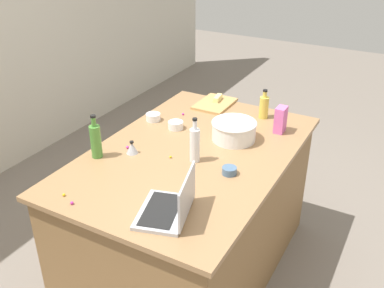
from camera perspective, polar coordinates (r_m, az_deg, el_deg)
ground_plane at (r=3.14m, az=0.00°, el=-15.51°), size 12.00×12.00×0.00m
island_counter at (r=2.84m, az=0.00°, el=-8.90°), size 1.66×1.09×0.90m
laptop at (r=2.06m, az=-2.74°, el=-8.10°), size 0.36×0.31×0.22m
mixing_bowl_large at (r=2.72m, az=5.46°, el=1.79°), size 0.28×0.28×0.12m
bottle_vinegar at (r=2.45m, az=0.36°, el=-0.01°), size 0.06×0.06×0.27m
bottle_olive at (r=2.56m, az=-12.39°, el=0.46°), size 0.06×0.06×0.26m
bottle_oil at (r=3.04m, az=9.32°, el=4.81°), size 0.06×0.06×0.20m
cutting_board at (r=3.24m, az=2.98°, el=5.25°), size 0.32×0.23×0.02m
butter_stick_left at (r=3.27m, az=3.36°, el=5.97°), size 0.11×0.05×0.04m
ramekin_small at (r=2.99m, az=-5.06°, el=3.51°), size 0.10×0.10×0.05m
ramekin_medium at (r=2.87m, az=-2.13°, el=2.48°), size 0.10×0.10×0.05m
ramekin_wide at (r=2.38m, az=4.87°, el=-3.46°), size 0.08×0.08×0.04m
kitchen_timer at (r=2.59m, az=-7.80°, el=-0.47°), size 0.07×0.07×0.08m
candy_bag at (r=2.85m, az=11.42°, el=3.11°), size 0.09×0.06×0.17m
candy_0 at (r=2.53m, az=-2.80°, el=-1.68°), size 0.01×0.01×0.01m
candy_2 at (r=2.66m, az=-8.38°, el=-0.42°), size 0.02×0.02×0.02m
candy_4 at (r=2.22m, az=-15.32°, el=-7.39°), size 0.02×0.02×0.02m
candy_5 at (r=3.07m, az=-1.17°, el=3.92°), size 0.02×0.02×0.02m
candy_6 at (r=2.29m, az=-16.30°, el=-6.35°), size 0.02×0.02×0.02m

